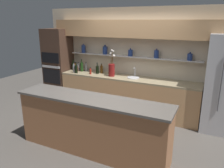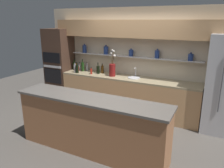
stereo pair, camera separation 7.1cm
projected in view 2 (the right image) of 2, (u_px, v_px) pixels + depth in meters
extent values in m
plane|color=#4C4742|center=(109.00, 134.00, 4.58)|extent=(12.00, 12.00, 0.00)
cube|color=beige|center=(138.00, 60.00, 5.58)|extent=(5.20, 0.10, 2.60)
cube|color=#B7B7BC|center=(131.00, 57.00, 5.48)|extent=(3.46, 0.18, 0.02)
cylinder|color=navy|center=(85.00, 49.00, 6.05)|extent=(0.11, 0.11, 0.21)
sphere|color=navy|center=(84.00, 44.00, 6.01)|extent=(0.04, 0.04, 0.04)
cylinder|color=navy|center=(106.00, 50.00, 5.76)|extent=(0.12, 0.12, 0.20)
sphere|color=navy|center=(106.00, 46.00, 5.72)|extent=(0.04, 0.04, 0.04)
cylinder|color=navy|center=(131.00, 53.00, 5.45)|extent=(0.11, 0.11, 0.16)
sphere|color=navy|center=(131.00, 49.00, 5.43)|extent=(0.04, 0.04, 0.04)
cylinder|color=navy|center=(157.00, 54.00, 5.16)|extent=(0.11, 0.11, 0.18)
sphere|color=navy|center=(157.00, 50.00, 5.13)|extent=(0.04, 0.04, 0.04)
cylinder|color=navy|center=(191.00, 57.00, 4.84)|extent=(0.11, 0.11, 0.15)
sphere|color=navy|center=(191.00, 53.00, 4.81)|extent=(0.04, 0.04, 0.04)
cube|color=tan|center=(136.00, 29.00, 5.17)|extent=(4.42, 0.34, 0.42)
cube|color=tan|center=(127.00, 95.00, 5.57)|extent=(3.56, 0.62, 0.88)
cube|color=gray|center=(128.00, 78.00, 5.44)|extent=(3.56, 0.62, 0.04)
cube|color=#99603D|center=(91.00, 126.00, 3.86)|extent=(2.75, 0.55, 0.98)
cube|color=#56514C|center=(90.00, 99.00, 3.71)|extent=(2.81, 0.61, 0.04)
cylinder|color=#4C4C51|center=(222.00, 84.00, 4.12)|extent=(0.02, 0.02, 1.12)
cube|color=#3D281E|center=(60.00, 65.00, 6.33)|extent=(0.68, 0.62, 2.07)
cube|color=black|center=(53.00, 76.00, 6.12)|extent=(0.57, 0.02, 0.40)
cube|color=black|center=(51.00, 58.00, 5.97)|extent=(0.57, 0.02, 0.28)
cube|color=#B7B7BC|center=(52.00, 67.00, 6.04)|extent=(0.60, 0.02, 0.06)
cylinder|color=maroon|center=(112.00, 70.00, 5.50)|extent=(0.16, 0.16, 0.31)
cylinder|color=#4C3319|center=(113.00, 58.00, 5.44)|extent=(0.03, 0.01, 0.31)
sphere|color=silver|center=(114.00, 51.00, 5.43)|extent=(0.04, 0.04, 0.04)
cylinder|color=#4C3319|center=(113.00, 60.00, 5.46)|extent=(0.03, 0.01, 0.18)
sphere|color=silver|center=(113.00, 56.00, 5.47)|extent=(0.05, 0.05, 0.05)
cylinder|color=#4C3319|center=(113.00, 60.00, 5.46)|extent=(0.02, 0.01, 0.20)
sphere|color=silver|center=(114.00, 56.00, 5.46)|extent=(0.06, 0.06, 0.06)
cylinder|color=#4C3319|center=(112.00, 57.00, 5.45)|extent=(0.08, 0.04, 0.33)
sphere|color=silver|center=(112.00, 50.00, 5.45)|extent=(0.04, 0.04, 0.04)
cylinder|color=#4C3319|center=(113.00, 60.00, 5.44)|extent=(0.03, 0.03, 0.20)
sphere|color=silver|center=(115.00, 56.00, 5.42)|extent=(0.06, 0.06, 0.06)
cylinder|color=#4C3319|center=(112.00, 59.00, 5.45)|extent=(0.02, 0.02, 0.26)
sphere|color=silver|center=(111.00, 53.00, 5.45)|extent=(0.04, 0.04, 0.04)
cylinder|color=#B7B7BC|center=(134.00, 78.00, 5.36)|extent=(0.30, 0.30, 0.02)
cylinder|color=#B7B7BC|center=(136.00, 72.00, 5.42)|extent=(0.02, 0.02, 0.22)
cylinder|color=#B7B7BC|center=(135.00, 68.00, 5.34)|extent=(0.02, 0.12, 0.02)
cylinder|color=#193814|center=(83.00, 67.00, 6.05)|extent=(0.08, 0.08, 0.25)
cylinder|color=#193814|center=(82.00, 61.00, 6.00)|extent=(0.02, 0.02, 0.08)
cylinder|color=black|center=(82.00, 59.00, 5.99)|extent=(0.03, 0.03, 0.01)
cylinder|color=#193814|center=(75.00, 66.00, 6.26)|extent=(0.07, 0.07, 0.21)
cylinder|color=#193814|center=(74.00, 61.00, 6.22)|extent=(0.02, 0.02, 0.08)
cylinder|color=black|center=(74.00, 59.00, 6.20)|extent=(0.03, 0.03, 0.01)
cylinder|color=#4C2D0C|center=(76.00, 67.00, 6.16)|extent=(0.07, 0.07, 0.18)
cylinder|color=#4C2D0C|center=(76.00, 63.00, 6.12)|extent=(0.03, 0.03, 0.04)
cylinder|color=black|center=(76.00, 62.00, 6.12)|extent=(0.03, 0.03, 0.01)
cylinder|color=maroon|center=(91.00, 72.00, 5.75)|extent=(0.05, 0.05, 0.13)
cylinder|color=maroon|center=(91.00, 68.00, 5.72)|extent=(0.03, 0.03, 0.04)
cylinder|color=black|center=(91.00, 68.00, 5.72)|extent=(0.03, 0.03, 0.01)
cylinder|color=gray|center=(80.00, 67.00, 6.14)|extent=(0.07, 0.07, 0.18)
cylinder|color=gray|center=(80.00, 63.00, 6.11)|extent=(0.03, 0.03, 0.04)
cylinder|color=black|center=(79.00, 62.00, 6.10)|extent=(0.03, 0.03, 0.01)
cylinder|color=gray|center=(87.00, 68.00, 6.10)|extent=(0.06, 0.06, 0.18)
cylinder|color=gray|center=(87.00, 64.00, 6.07)|extent=(0.03, 0.03, 0.04)
cylinder|color=black|center=(87.00, 62.00, 6.06)|extent=(0.03, 0.03, 0.01)
cylinder|color=black|center=(77.00, 69.00, 5.86)|extent=(0.08, 0.08, 0.21)
cylinder|color=black|center=(77.00, 64.00, 5.82)|extent=(0.02, 0.02, 0.08)
cylinder|color=black|center=(77.00, 62.00, 5.81)|extent=(0.03, 0.03, 0.01)
cylinder|color=black|center=(98.00, 70.00, 5.79)|extent=(0.08, 0.08, 0.20)
cylinder|color=black|center=(98.00, 65.00, 5.75)|extent=(0.02, 0.02, 0.08)
cylinder|color=black|center=(98.00, 63.00, 5.73)|extent=(0.03, 0.03, 0.01)
cylinder|color=#4C2D0C|center=(102.00, 69.00, 5.84)|extent=(0.07, 0.07, 0.20)
cylinder|color=#4C2D0C|center=(102.00, 65.00, 5.81)|extent=(0.03, 0.03, 0.04)
cylinder|color=black|center=(102.00, 64.00, 5.80)|extent=(0.03, 0.03, 0.01)
cylinder|color=gray|center=(75.00, 69.00, 5.91)|extent=(0.07, 0.07, 0.21)
cylinder|color=gray|center=(75.00, 64.00, 5.88)|extent=(0.03, 0.03, 0.04)
cylinder|color=black|center=(75.00, 63.00, 5.87)|extent=(0.03, 0.03, 0.01)
cylinder|color=maroon|center=(78.00, 69.00, 6.07)|extent=(0.06, 0.06, 0.13)
cylinder|color=maroon|center=(78.00, 66.00, 6.05)|extent=(0.03, 0.03, 0.04)
cylinder|color=black|center=(78.00, 65.00, 6.04)|extent=(0.03, 0.03, 0.01)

